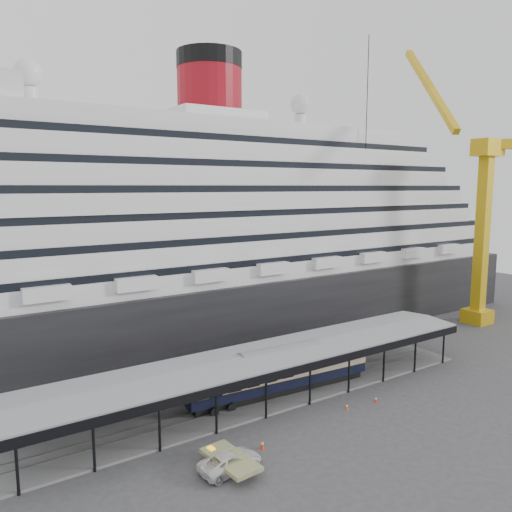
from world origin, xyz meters
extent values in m
plane|color=#373739|center=(0.00, 0.00, 0.00)|extent=(200.00, 200.00, 0.00)
cube|color=black|center=(0.00, 32.00, 5.00)|extent=(130.00, 30.00, 10.00)
cylinder|color=maroon|center=(8.00, 32.00, 37.40)|extent=(10.00, 10.00, 9.00)
cylinder|color=black|center=(8.00, 32.00, 42.65)|extent=(10.10, 10.10, 2.50)
sphere|color=silver|center=(-18.00, 32.00, 37.70)|extent=(3.60, 3.60, 3.60)
sphere|color=silver|center=(26.00, 32.00, 37.70)|extent=(3.60, 3.60, 3.60)
cube|color=slate|center=(0.00, 5.00, 0.12)|extent=(56.00, 8.00, 0.24)
cube|color=slate|center=(0.00, 4.28, 0.28)|extent=(54.00, 0.08, 0.10)
cube|color=slate|center=(0.00, 5.72, 0.28)|extent=(54.00, 0.08, 0.10)
cube|color=black|center=(0.00, 0.50, 4.45)|extent=(56.00, 0.18, 0.90)
cube|color=black|center=(0.00, 9.50, 4.45)|extent=(56.00, 0.18, 0.90)
cube|color=slate|center=(0.00, 5.00, 5.18)|extent=(56.00, 9.00, 0.24)
cube|color=gold|center=(48.00, 10.00, 1.20)|extent=(4.00, 4.00, 2.40)
cube|color=gold|center=(48.00, 10.00, 15.40)|extent=(1.80, 1.80, 26.00)
cube|color=gold|center=(48.00, 10.00, 29.80)|extent=(5.00, 3.20, 2.80)
cube|color=gold|center=(39.13, 15.12, 39.20)|extent=(11.42, 18.78, 16.80)
cube|color=gold|center=(51.03, 8.25, 30.40)|extent=(6.00, 4.39, 1.60)
cylinder|color=black|center=(30.26, 20.24, 23.60)|extent=(0.12, 0.12, 47.21)
imported|color=silver|center=(-10.76, -5.18, 0.77)|extent=(5.73, 2.98, 1.54)
cube|color=black|center=(1.92, 5.00, 0.60)|extent=(21.98, 3.98, 0.73)
cube|color=black|center=(1.92, 5.00, 1.54)|extent=(23.05, 4.47, 1.15)
cube|color=beige|center=(1.92, 5.00, 2.79)|extent=(23.05, 4.51, 1.35)
cube|color=black|center=(1.92, 5.00, 3.68)|extent=(23.05, 4.47, 0.42)
cube|color=red|center=(-6.59, -3.80, 0.02)|extent=(0.54, 0.54, 0.03)
cone|color=red|center=(-6.59, -3.80, 0.42)|extent=(0.45, 0.45, 0.79)
cylinder|color=white|center=(-6.59, -3.80, 0.49)|extent=(0.25, 0.25, 0.15)
cube|color=#E5470C|center=(5.41, -2.21, 0.01)|extent=(0.42, 0.42, 0.03)
cone|color=#E5470C|center=(5.41, -2.21, 0.34)|extent=(0.35, 0.35, 0.63)
cylinder|color=white|center=(5.41, -2.21, 0.40)|extent=(0.20, 0.20, 0.12)
cube|color=red|center=(9.29, -2.70, 0.01)|extent=(0.40, 0.40, 0.03)
cone|color=red|center=(9.29, -2.70, 0.36)|extent=(0.34, 0.34, 0.68)
cylinder|color=white|center=(9.29, -2.70, 0.43)|extent=(0.22, 0.22, 0.13)
camera|label=1|loc=(-30.48, -38.53, 23.48)|focal=35.00mm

